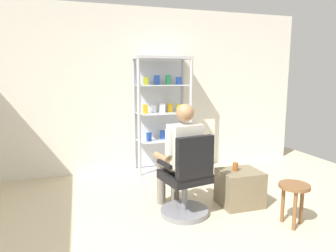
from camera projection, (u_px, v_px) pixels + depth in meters
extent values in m
cube|color=silver|center=(134.00, 91.00, 5.01)|extent=(6.00, 0.10, 2.70)
cylinder|color=#B7B7BC|center=(139.00, 119.00, 4.60)|extent=(0.05, 0.05, 1.90)
cylinder|color=#B7B7BC|center=(191.00, 117.00, 4.84)|extent=(0.05, 0.05, 1.90)
cylinder|color=#B7B7BC|center=(134.00, 115.00, 4.98)|extent=(0.05, 0.05, 1.90)
cylinder|color=#B7B7BC|center=(183.00, 114.00, 5.22)|extent=(0.05, 0.05, 1.90)
cube|color=#B7B7BC|center=(162.00, 58.00, 4.76)|extent=(0.90, 0.45, 0.04)
cube|color=#B7B7BC|center=(162.00, 171.00, 5.06)|extent=(0.90, 0.45, 0.04)
cube|color=silver|center=(159.00, 114.00, 5.11)|extent=(0.84, 0.02, 1.80)
cube|color=silver|center=(162.00, 140.00, 4.97)|extent=(0.82, 0.39, 0.02)
cube|color=#264CB2|center=(149.00, 137.00, 4.86)|extent=(0.09, 0.04, 0.14)
cube|color=#264CB2|center=(163.00, 135.00, 4.98)|extent=(0.09, 0.05, 0.15)
cube|color=silver|center=(176.00, 134.00, 5.00)|extent=(0.08, 0.05, 0.15)
cube|color=silver|center=(162.00, 113.00, 4.90)|extent=(0.82, 0.39, 0.02)
cube|color=gold|center=(145.00, 109.00, 4.78)|extent=(0.08, 0.04, 0.14)
cube|color=silver|center=(154.00, 109.00, 4.84)|extent=(0.08, 0.05, 0.12)
cube|color=silver|center=(162.00, 108.00, 4.85)|extent=(0.09, 0.05, 0.15)
cube|color=gold|center=(170.00, 108.00, 4.96)|extent=(0.08, 0.05, 0.14)
cube|color=#999919|center=(179.00, 108.00, 4.93)|extent=(0.09, 0.05, 0.13)
cube|color=silver|center=(162.00, 85.00, 4.83)|extent=(0.82, 0.39, 0.02)
cube|color=#999919|center=(146.00, 81.00, 4.73)|extent=(0.08, 0.04, 0.12)
cube|color=#264CB2|center=(157.00, 80.00, 4.81)|extent=(0.09, 0.04, 0.15)
cube|color=#268C4C|center=(168.00, 80.00, 4.83)|extent=(0.07, 0.05, 0.16)
cube|color=#264CB2|center=(179.00, 81.00, 4.88)|extent=(0.09, 0.04, 0.12)
cylinder|color=slate|center=(184.00, 212.00, 3.50)|extent=(0.56, 0.56, 0.06)
cylinder|color=slate|center=(184.00, 195.00, 3.46)|extent=(0.07, 0.07, 0.41)
cube|color=black|center=(185.00, 176.00, 3.43)|extent=(0.56, 0.56, 0.10)
cube|color=black|center=(195.00, 157.00, 3.20)|extent=(0.45, 0.16, 0.45)
cube|color=black|center=(204.00, 158.00, 3.52)|extent=(0.10, 0.30, 0.04)
cube|color=black|center=(164.00, 164.00, 3.28)|extent=(0.10, 0.30, 0.04)
cylinder|color=slate|center=(183.00, 162.00, 3.63)|extent=(0.21, 0.42, 0.14)
cylinder|color=slate|center=(175.00, 179.00, 3.85)|extent=(0.11, 0.11, 0.56)
cylinder|color=slate|center=(169.00, 164.00, 3.54)|extent=(0.21, 0.42, 0.14)
cylinder|color=slate|center=(161.00, 182.00, 3.76)|extent=(0.11, 0.11, 0.56)
cube|color=beige|center=(185.00, 146.00, 3.37)|extent=(0.40, 0.29, 0.50)
sphere|color=#99704C|center=(185.00, 113.00, 3.31)|extent=(0.20, 0.20, 0.20)
cylinder|color=beige|center=(200.00, 139.00, 3.45)|extent=(0.09, 0.09, 0.28)
cylinder|color=#99704C|center=(191.00, 154.00, 3.65)|extent=(0.14, 0.31, 0.08)
cylinder|color=beige|center=(169.00, 142.00, 3.27)|extent=(0.09, 0.09, 0.28)
cylinder|color=#99704C|center=(162.00, 158.00, 3.46)|extent=(0.14, 0.31, 0.08)
cube|color=#72664C|center=(240.00, 188.00, 3.73)|extent=(0.50, 0.43, 0.44)
cylinder|color=brown|center=(235.00, 167.00, 3.69)|extent=(0.07, 0.07, 0.11)
cylinder|color=brown|center=(294.00, 186.00, 3.17)|extent=(0.32, 0.32, 0.04)
cylinder|color=brown|center=(301.00, 205.00, 3.24)|extent=(0.04, 0.04, 0.42)
cylinder|color=brown|center=(283.00, 204.00, 3.28)|extent=(0.04, 0.04, 0.42)
cylinder|color=brown|center=(295.00, 211.00, 3.10)|extent=(0.04, 0.04, 0.42)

